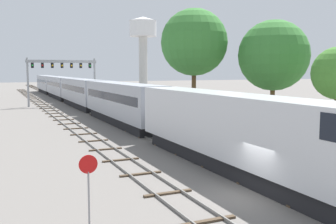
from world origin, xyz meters
The scene contains 9 objects.
ground_plane centered at (0.00, 0.00, 0.00)m, with size 400.00×400.00×0.00m, color slate.
track_main centered at (2.00, 60.00, 0.07)m, with size 2.60×200.00×0.16m.
track_near centered at (-3.50, 40.00, 0.07)m, with size 2.60×160.00×0.16m.
passenger_train centered at (2.00, 50.86, 2.61)m, with size 3.04×114.15×4.80m.
signal_gantry centered at (-0.25, 54.58, 6.20)m, with size 12.10×0.49×8.38m.
water_tower centered at (30.83, 96.88, 17.01)m, with size 8.32×8.32×22.42m.
stop_sign centered at (-8.00, -0.22, 1.87)m, with size 0.76×0.08×2.88m.
trackside_tree_left centered at (11.72, 27.88, 9.69)m, with size 8.35×8.35×13.89m.
trackside_tree_right centered at (19.33, 22.00, 8.00)m, with size 8.43×8.43×12.23m.
Camera 1 is at (-11.30, -15.34, 6.23)m, focal length 41.39 mm.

